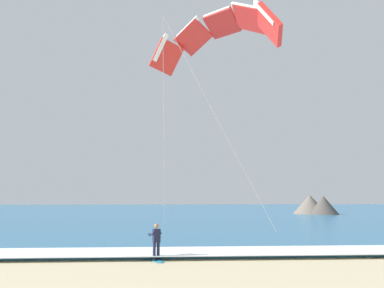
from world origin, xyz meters
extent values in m
cube|color=teal|center=(0.00, 74.32, 0.10)|extent=(200.00, 120.00, 0.20)
cube|color=white|center=(0.00, 15.32, 0.22)|extent=(200.00, 3.17, 0.04)
ellipsoid|color=#239EC6|center=(0.93, 13.91, 0.03)|extent=(1.00, 1.45, 0.05)
cube|color=black|center=(0.93, 14.13, 0.07)|extent=(0.17, 0.12, 0.04)
cube|color=black|center=(0.93, 13.68, 0.07)|extent=(0.17, 0.12, 0.04)
cylinder|color=#191E38|center=(0.84, 13.87, 0.42)|extent=(0.14, 0.14, 0.84)
cylinder|color=#191E38|center=(1.02, 13.95, 0.42)|extent=(0.14, 0.14, 0.84)
cube|color=#191E38|center=(0.93, 13.91, 1.14)|extent=(0.39, 0.33, 0.60)
sphere|color=#9E704C|center=(0.93, 13.91, 1.58)|extent=(0.22, 0.22, 0.22)
cylinder|color=#191E38|center=(0.70, 13.98, 1.19)|extent=(0.30, 0.50, 0.22)
cylinder|color=#191E38|center=(1.02, 14.13, 1.19)|extent=(0.30, 0.50, 0.22)
cylinder|color=black|center=(0.77, 14.25, 1.19)|extent=(0.51, 0.27, 0.04)
cube|color=#3F3F42|center=(0.88, 14.02, 0.92)|extent=(0.14, 0.12, 0.10)
cube|color=red|center=(6.87, 14.91, 12.19)|extent=(1.46, 2.32, 2.32)
cube|color=white|center=(6.49, 14.48, 12.67)|extent=(1.05, 0.99, 1.75)
cube|color=red|center=(6.17, 16.60, 13.39)|extent=(2.12, 2.55, 1.95)
cube|color=white|center=(5.79, 16.17, 13.87)|extent=(1.50, 1.38, 1.16)
cube|color=red|center=(4.78, 18.23, 13.83)|extent=(2.53, 2.49, 1.14)
cube|color=white|center=(4.39, 17.80, 14.30)|extent=(1.66, 1.53, 0.30)
cube|color=red|center=(3.00, 19.43, 13.39)|extent=(2.60, 2.13, 1.95)
cube|color=white|center=(2.61, 19.00, 13.87)|extent=(1.49, 1.38, 1.16)
cube|color=red|center=(1.24, 19.93, 12.19)|extent=(2.39, 1.54, 2.32)
cube|color=white|center=(0.85, 19.49, 12.67)|extent=(1.09, 0.98, 1.75)
cylinder|color=#B2B2B7|center=(3.98, 14.58, 6.69)|extent=(5.80, 0.68, 11.00)
cylinder|color=#B2B2B7|center=(1.17, 17.09, 6.69)|extent=(0.16, 5.69, 11.00)
cone|color=#665B51|center=(24.62, 56.28, 1.64)|extent=(5.90, 5.90, 3.27)
cone|color=#47423D|center=(26.02, 54.20, 1.56)|extent=(4.91, 4.91, 3.13)
camera|label=1|loc=(1.52, -3.62, 2.91)|focal=34.41mm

